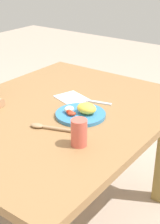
% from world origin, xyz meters
% --- Properties ---
extents(ground_plane, '(8.00, 8.00, 0.00)m').
position_xyz_m(ground_plane, '(0.00, 0.00, 0.00)').
color(ground_plane, '#B9A592').
extents(dining_table, '(1.22, 0.95, 0.68)m').
position_xyz_m(dining_table, '(0.00, 0.00, 0.57)').
color(dining_table, '#986E43').
rests_on(dining_table, ground_plane).
extents(plate, '(0.23, 0.23, 0.06)m').
position_xyz_m(plate, '(0.01, -0.14, 0.70)').
color(plate, '#3781BF').
rests_on(plate, dining_table).
extents(fork, '(0.07, 0.20, 0.01)m').
position_xyz_m(fork, '(0.18, -0.09, 0.68)').
color(fork, silver).
rests_on(fork, dining_table).
extents(spoon, '(0.09, 0.21, 0.02)m').
position_xyz_m(spoon, '(-0.17, -0.10, 0.69)').
color(spoon, tan).
rests_on(spoon, dining_table).
extents(drinking_cup, '(0.06, 0.06, 0.11)m').
position_xyz_m(drinking_cup, '(-0.19, -0.27, 0.73)').
color(drinking_cup, '#DD5E4F').
rests_on(drinking_cup, dining_table).
extents(napkin, '(0.17, 0.19, 0.00)m').
position_xyz_m(napkin, '(0.15, 0.02, 0.68)').
color(napkin, white).
rests_on(napkin, dining_table).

